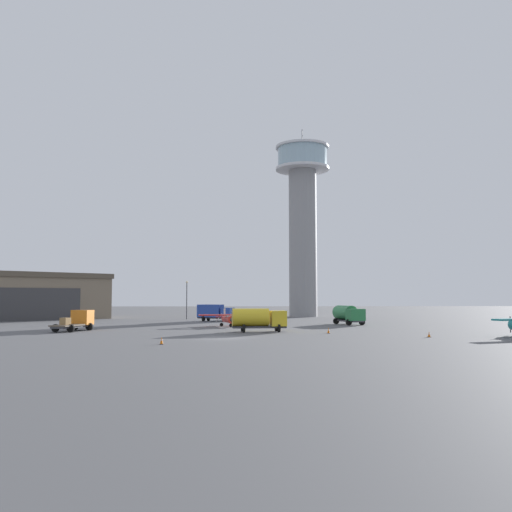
{
  "coord_description": "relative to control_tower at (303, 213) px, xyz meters",
  "views": [
    {
      "loc": [
        0.8,
        -59.4,
        4.41
      ],
      "look_at": [
        4.76,
        23.15,
        10.65
      ],
      "focal_mm": 38.2,
      "sensor_mm": 36.0,
      "label": 1
    }
  ],
  "objects": [
    {
      "name": "traffic_cone_near_left",
      "position": [
        -22.88,
        -70.71,
        -23.26
      ],
      "size": [
        0.36,
        0.36,
        0.72
      ],
      "color": "black",
      "rests_on": "ground_plane"
    },
    {
      "name": "hangar",
      "position": [
        -58.87,
        -10.5,
        -19.03
      ],
      "size": [
        37.22,
        35.74,
        9.14
      ],
      "rotation": [
        0.0,
        0.0,
        -0.9
      ],
      "color": "#7A6B56",
      "rests_on": "ground_plane"
    },
    {
      "name": "truck_box_blue",
      "position": [
        -19.27,
        -22.29,
        -21.94
      ],
      "size": [
        6.91,
        4.73,
        3.02
      ],
      "rotation": [
        0.0,
        0.0,
        5.89
      ],
      "color": "#38383D",
      "rests_on": "ground_plane"
    },
    {
      "name": "ground_plane",
      "position": [
        -17.32,
        -62.9,
        -23.62
      ],
      "size": [
        400.0,
        400.0,
        0.0
      ],
      "primitive_type": "plane",
      "color": "#545456"
    },
    {
      "name": "traffic_cone_mid_apron",
      "position": [
        5.41,
        -62.95,
        -23.31
      ],
      "size": [
        0.36,
        0.36,
        0.62
      ],
      "color": "black",
      "rests_on": "ground_plane"
    },
    {
      "name": "traffic_cone_near_right",
      "position": [
        -4.5,
        -56.08,
        -23.26
      ],
      "size": [
        0.36,
        0.36,
        0.71
      ],
      "color": "black",
      "rests_on": "ground_plane"
    },
    {
      "name": "control_tower",
      "position": [
        0.0,
        0.0,
        0.0
      ],
      "size": [
        12.21,
        12.21,
        43.0
      ],
      "color": "gray",
      "rests_on": "ground_plane"
    },
    {
      "name": "airplane_red",
      "position": [
        -16.78,
        -39.88,
        -22.38
      ],
      "size": [
        9.02,
        7.05,
        2.65
      ],
      "rotation": [
        0.0,
        0.0,
        4.91
      ],
      "color": "red",
      "rests_on": "ground_plane"
    },
    {
      "name": "truck_flatbed_orange",
      "position": [
        -36.49,
        -49.61,
        -22.32
      ],
      "size": [
        4.38,
        7.0,
        2.68
      ],
      "rotation": [
        0.0,
        0.0,
        1.27
      ],
      "color": "#38383D",
      "rests_on": "ground_plane"
    },
    {
      "name": "truck_fuel_tanker_green",
      "position": [
        2.41,
        -35.41,
        -21.94
      ],
      "size": [
        4.43,
        7.08,
        3.04
      ],
      "rotation": [
        0.0,
        0.0,
        4.98
      ],
      "color": "#38383D",
      "rests_on": "ground_plane"
    },
    {
      "name": "truck_fuel_tanker_yellow",
      "position": [
        -12.91,
        -53.08,
        -21.95
      ],
      "size": [
        6.96,
        3.46,
        2.96
      ],
      "rotation": [
        0.0,
        0.0,
        0.08
      ],
      "color": "#38383D",
      "rests_on": "ground_plane"
    },
    {
      "name": "light_post_east",
      "position": [
        -25.06,
        -13.77,
        -19.02
      ],
      "size": [
        0.44,
        0.44,
        7.6
      ],
      "color": "#38383D",
      "rests_on": "ground_plane"
    }
  ]
}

